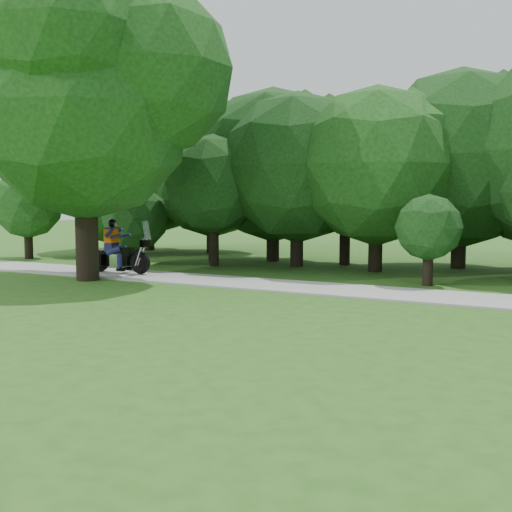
% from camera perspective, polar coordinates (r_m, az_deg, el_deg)
% --- Properties ---
extents(ground, '(100.00, 100.00, 0.00)m').
position_cam_1_polar(ground, '(8.98, 6.66, -10.95)').
color(ground, '#2A5919').
rests_on(ground, ground).
extents(walkway, '(60.00, 2.20, 0.06)m').
position_cam_1_polar(walkway, '(16.51, 17.08, -3.61)').
color(walkway, '#9B9B96').
rests_on(walkway, ground).
extents(big_tree_west, '(8.64, 6.56, 9.96)m').
position_cam_1_polar(big_tree_west, '(20.49, -14.48, 14.21)').
color(big_tree_west, black).
rests_on(big_tree_west, ground).
extents(touring_motorcycle, '(2.31, 0.77, 1.76)m').
position_cam_1_polar(touring_motorcycle, '(21.30, -12.34, 0.25)').
color(touring_motorcycle, black).
rests_on(touring_motorcycle, walkway).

